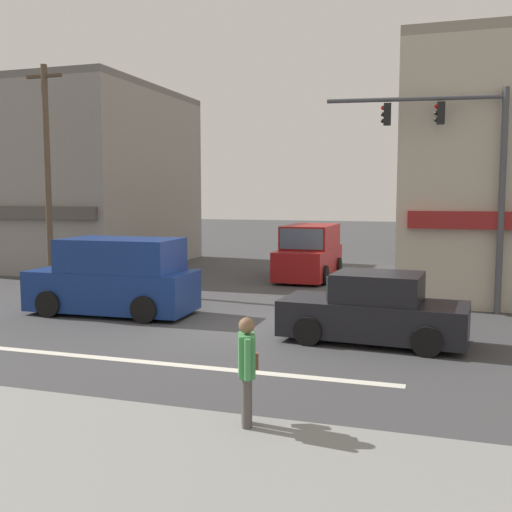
{
  "coord_description": "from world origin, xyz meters",
  "views": [
    {
      "loc": [
        5.08,
        -13.91,
        3.33
      ],
      "look_at": [
        0.02,
        2.0,
        1.6
      ],
      "focal_mm": 42.0,
      "sensor_mm": 36.0,
      "label": 1
    }
  ],
  "objects": [
    {
      "name": "traffic_light_mast",
      "position": [
        5.54,
        3.69,
        4.18
      ],
      "size": [
        4.86,
        0.74,
        6.2
      ],
      "color": "#47474C",
      "rests_on": "ground"
    },
    {
      "name": "van_crossing_rightbound",
      "position": [
        -0.05,
        9.19,
        1.01
      ],
      "size": [
        2.05,
        4.6,
        2.11
      ],
      "color": "maroon",
      "rests_on": "ground"
    },
    {
      "name": "street_tree",
      "position": [
        6.4,
        6.95,
        4.11
      ],
      "size": [
        4.08,
        4.08,
        6.16
      ],
      "color": "#4C3823",
      "rests_on": "ground"
    },
    {
      "name": "van_approaching_near",
      "position": [
        -3.66,
        0.6,
        1.01
      ],
      "size": [
        4.66,
        2.15,
        2.11
      ],
      "color": "navy",
      "rests_on": "ground"
    },
    {
      "name": "building_left_block",
      "position": [
        -12.67,
        10.84,
        4.08
      ],
      "size": [
        10.59,
        9.75,
        8.17
      ],
      "color": "gray",
      "rests_on": "ground"
    },
    {
      "name": "ground_plane",
      "position": [
        0.0,
        0.0,
        0.0
      ],
      "size": [
        120.0,
        120.0,
        0.0
      ],
      "primitive_type": "plane",
      "color": "#3D3D3F"
    },
    {
      "name": "utility_pole_near_left",
      "position": [
        -8.4,
        4.15,
        4.05
      ],
      "size": [
        1.4,
        0.22,
        7.81
      ],
      "color": "brown",
      "rests_on": "ground"
    },
    {
      "name": "sedan_crossing_center",
      "position": [
        3.59,
        -0.47,
        0.71
      ],
      "size": [
        4.21,
        2.1,
        1.58
      ],
      "color": "black",
      "rests_on": "ground"
    },
    {
      "name": "pedestrian_foreground_with_bag",
      "position": [
        2.54,
        -6.34,
        0.95
      ],
      "size": [
        0.4,
        0.69,
        1.67
      ],
      "color": "#4C4742",
      "rests_on": "ground"
    },
    {
      "name": "lane_marking_stripe",
      "position": [
        0.0,
        -3.5,
        0.0
      ],
      "size": [
        9.0,
        0.24,
        0.01
      ],
      "primitive_type": "cube",
      "color": "silver",
      "rests_on": "ground"
    }
  ]
}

